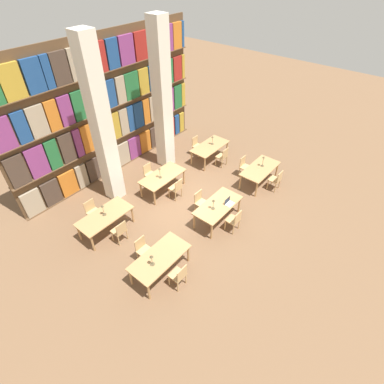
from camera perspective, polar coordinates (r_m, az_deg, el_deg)
name	(u,v)px	position (r m, az deg, el deg)	size (l,w,h in m)	color
ground_plane	(189,204)	(11.61, -0.49, -2.24)	(40.00, 40.00, 0.00)	brown
bookshelf_bank	(110,111)	(12.74, -15.27, 14.75)	(8.95, 0.35, 5.50)	brown
pillar_left	(102,127)	(10.75, -16.84, 11.70)	(0.57, 0.57, 6.00)	silver
pillar_center	(162,100)	(12.42, -5.69, 17.05)	(0.57, 0.57, 6.00)	silver
reading_table_0	(160,259)	(9.06, -6.15, -12.49)	(1.87, 0.91, 0.74)	tan
chair_0	(179,275)	(8.88, -2.49, -15.56)	(0.42, 0.40, 0.90)	tan
chair_1	(143,249)	(9.55, -9.26, -10.72)	(0.42, 0.40, 0.90)	tan
desk_lamp_0	(152,258)	(8.65, -7.70, -12.43)	(0.14, 0.14, 0.40)	brown
reading_table_1	(218,206)	(10.57, 4.95, -2.76)	(1.87, 0.91, 0.74)	tan
chair_2	(234,220)	(10.38, 8.07, -5.30)	(0.42, 0.40, 0.90)	tan
chair_3	(201,202)	(10.97, 1.63, -1.85)	(0.42, 0.40, 0.90)	tan
desk_lamp_1	(213,203)	(10.17, 4.10, -2.03)	(0.14, 0.14, 0.42)	brown
laptop	(229,203)	(10.58, 7.06, -2.05)	(0.32, 0.22, 0.21)	silver
reading_table_2	(260,170)	(12.55, 12.84, 4.15)	(1.87, 0.91, 0.74)	tan
chair_4	(276,180)	(12.45, 15.73, 2.29)	(0.42, 0.40, 0.90)	tan
chair_5	(245,166)	(12.93, 9.98, 4.89)	(0.42, 0.40, 0.90)	tan
desk_lamp_2	(263,160)	(12.48, 13.43, 6.03)	(0.14, 0.14, 0.47)	brown
reading_table_3	(105,217)	(10.57, -16.25, -4.60)	(1.87, 0.91, 0.74)	tan
chair_6	(120,231)	(10.22, -13.59, -7.19)	(0.42, 0.40, 0.90)	tan
chair_7	(93,211)	(11.17, -18.42, -3.46)	(0.42, 0.40, 0.90)	tan
desk_lamp_3	(103,208)	(10.35, -16.63, -3.00)	(0.14, 0.14, 0.44)	brown
reading_table_4	(163,177)	(11.90, -5.63, 2.83)	(1.87, 0.91, 0.74)	tan
chair_8	(176,188)	(11.58, -2.99, 0.77)	(0.42, 0.40, 0.90)	tan
chair_9	(150,174)	(12.43, -8.08, 3.51)	(0.42, 0.40, 0.90)	tan
desk_lamp_4	(160,171)	(11.56, -6.18, 4.00)	(0.14, 0.14, 0.47)	brown
reading_table_5	(210,147)	(13.70, 3.43, 8.48)	(1.87, 0.91, 0.74)	tan
chair_10	(223,156)	(13.42, 5.88, 6.77)	(0.42, 0.40, 0.90)	tan
chair_11	(197,145)	(14.15, 0.93, 8.89)	(0.42, 0.40, 0.90)	tan
desk_lamp_5	(212,139)	(13.65, 3.91, 10.08)	(0.14, 0.14, 0.41)	brown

